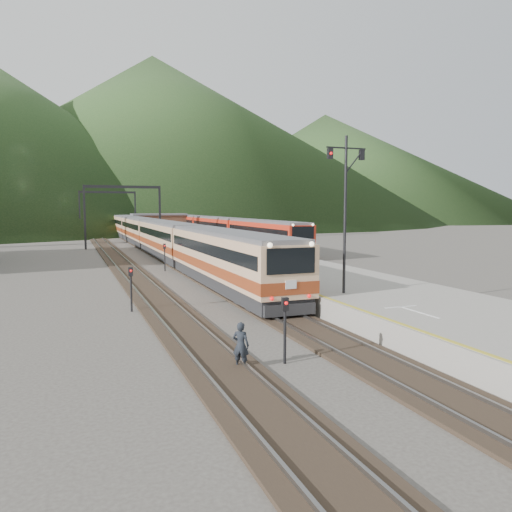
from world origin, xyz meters
name	(u,v)px	position (x,y,z in m)	size (l,w,h in m)	color
ground	(449,402)	(0.00, 0.00, 0.00)	(400.00, 400.00, 0.00)	#47423D
track_main	(169,258)	(0.00, 40.00, 0.07)	(2.60, 200.00, 0.23)	black
track_far	(118,260)	(-5.00, 40.00, 0.07)	(2.60, 200.00, 0.23)	black
track_second	(273,254)	(11.50, 40.00, 0.07)	(2.60, 200.00, 0.23)	black
platform	(227,254)	(5.60, 38.00, 0.50)	(8.00, 100.00, 1.00)	gray
gantry_near	(123,204)	(-2.85, 55.00, 5.59)	(9.55, 0.25, 8.00)	black
gantry_far	(108,205)	(-2.85, 80.00, 5.59)	(9.55, 0.25, 8.00)	black
station_shed	(159,222)	(5.60, 78.00, 2.57)	(9.40, 4.40, 3.10)	#4F3424
hill_b	(154,138)	(30.00, 230.00, 37.50)	(220.00, 220.00, 75.00)	#203F1B
hill_c	(324,166)	(110.00, 210.00, 25.00)	(160.00, 160.00, 50.00)	#203F1B
main_train	(152,234)	(0.00, 50.71, 2.03)	(2.95, 80.79, 3.60)	tan
second_train	(218,229)	(11.50, 61.44, 1.95)	(2.82, 57.81, 3.44)	red
signal_mast	(345,199)	(3.30, 11.13, 5.69)	(2.20, 0.23, 7.75)	black
short_signal_a	(285,321)	(-2.80, 4.68, 1.46)	(0.22, 0.16, 2.27)	black
short_signal_b	(165,253)	(-2.12, 30.56, 1.46)	(0.26, 0.21, 2.27)	black
short_signal_c	(131,283)	(-6.65, 15.12, 1.46)	(0.24, 0.20, 2.27)	black
worker	(241,345)	(-4.36, 4.73, 0.78)	(0.57, 0.37, 1.55)	black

